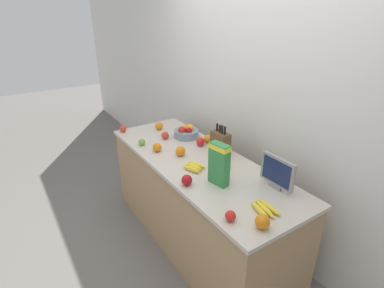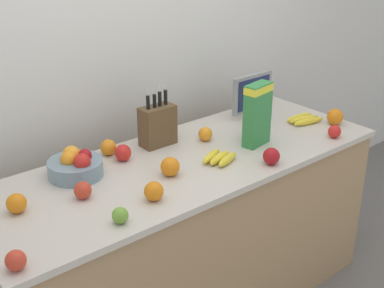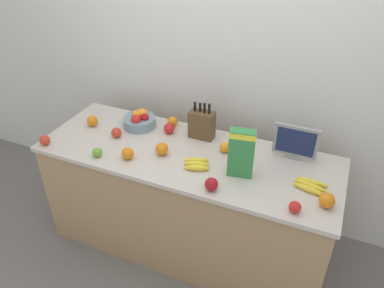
% 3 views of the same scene
% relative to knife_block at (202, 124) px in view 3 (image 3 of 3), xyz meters
% --- Properties ---
extents(ground_plane, '(14.00, 14.00, 0.00)m').
position_rel_knife_block_xyz_m(ground_plane, '(-0.01, -0.23, -0.97)').
color(ground_plane, slate).
extents(wall_back, '(9.00, 0.06, 2.60)m').
position_rel_knife_block_xyz_m(wall_back, '(-0.01, 0.35, 0.33)').
color(wall_back, silver).
rests_on(wall_back, ground_plane).
extents(counter, '(2.04, 0.74, 0.86)m').
position_rel_knife_block_xyz_m(counter, '(-0.01, -0.23, -0.54)').
color(counter, tan).
rests_on(counter, ground_plane).
extents(knife_block, '(0.18, 0.10, 0.32)m').
position_rel_knife_block_xyz_m(knife_block, '(0.00, 0.00, 0.00)').
color(knife_block, brown).
rests_on(knife_block, counter).
extents(small_monitor, '(0.28, 0.03, 0.24)m').
position_rel_knife_block_xyz_m(small_monitor, '(0.65, -0.01, 0.03)').
color(small_monitor, gray).
rests_on(small_monitor, counter).
extents(cereal_box, '(0.16, 0.09, 0.32)m').
position_rel_knife_block_xyz_m(cereal_box, '(0.38, -0.31, 0.07)').
color(cereal_box, '#338442').
rests_on(cereal_box, counter).
extents(fruit_bowl, '(0.24, 0.24, 0.13)m').
position_rel_knife_block_xyz_m(fruit_bowl, '(-0.48, -0.04, -0.05)').
color(fruit_bowl, gray).
rests_on(fruit_bowl, counter).
extents(banana_bunch_left, '(0.20, 0.17, 0.04)m').
position_rel_knife_block_xyz_m(banana_bunch_left, '(0.10, -0.34, -0.09)').
color(banana_bunch_left, yellow).
rests_on(banana_bunch_left, counter).
extents(banana_bunch_right, '(0.20, 0.13, 0.04)m').
position_rel_knife_block_xyz_m(banana_bunch_right, '(0.80, -0.27, -0.09)').
color(banana_bunch_right, yellow).
rests_on(banana_bunch_right, counter).
extents(apple_by_knife_block, '(0.07, 0.07, 0.07)m').
position_rel_knife_block_xyz_m(apple_by_knife_block, '(-0.96, -0.52, -0.07)').
color(apple_by_knife_block, red).
rests_on(apple_by_knife_block, counter).
extents(apple_leftmost, '(0.06, 0.06, 0.06)m').
position_rel_knife_block_xyz_m(apple_leftmost, '(-0.54, -0.50, -0.07)').
color(apple_leftmost, '#6B9E33').
rests_on(apple_leftmost, counter).
extents(apple_front, '(0.08, 0.08, 0.08)m').
position_rel_knife_block_xyz_m(apple_front, '(0.27, -0.52, -0.06)').
color(apple_front, '#A31419').
rests_on(apple_front, counter).
extents(apple_rear, '(0.07, 0.07, 0.07)m').
position_rel_knife_block_xyz_m(apple_rear, '(0.75, -0.51, -0.07)').
color(apple_rear, red).
rests_on(apple_rear, counter).
extents(apple_near_bananas, '(0.08, 0.08, 0.08)m').
position_rel_knife_block_xyz_m(apple_near_bananas, '(-0.24, -0.04, -0.06)').
color(apple_near_bananas, red).
rests_on(apple_near_bananas, counter).
extents(apple_middle, '(0.07, 0.07, 0.07)m').
position_rel_knife_block_xyz_m(apple_middle, '(-0.56, -0.24, -0.07)').
color(apple_middle, red).
rests_on(apple_middle, counter).
extents(orange_mid_left, '(0.08, 0.08, 0.08)m').
position_rel_knife_block_xyz_m(orange_mid_left, '(-0.26, 0.05, -0.07)').
color(orange_mid_left, orange).
rests_on(orange_mid_left, counter).
extents(orange_back_center, '(0.08, 0.08, 0.08)m').
position_rel_knife_block_xyz_m(orange_back_center, '(-0.81, -0.18, -0.06)').
color(orange_back_center, orange).
rests_on(orange_back_center, counter).
extents(orange_near_bowl, '(0.08, 0.08, 0.08)m').
position_rel_knife_block_xyz_m(orange_near_bowl, '(-0.34, -0.44, -0.06)').
color(orange_near_bowl, orange).
rests_on(orange_near_bowl, counter).
extents(orange_by_cereal, '(0.09, 0.09, 0.09)m').
position_rel_knife_block_xyz_m(orange_by_cereal, '(-0.16, -0.31, -0.06)').
color(orange_by_cereal, orange).
rests_on(orange_by_cereal, counter).
extents(orange_front_right, '(0.07, 0.07, 0.07)m').
position_rel_knife_block_xyz_m(orange_front_right, '(0.22, -0.11, -0.07)').
color(orange_front_right, orange).
rests_on(orange_front_right, counter).
extents(orange_front_center, '(0.09, 0.09, 0.09)m').
position_rel_knife_block_xyz_m(orange_front_center, '(0.91, -0.40, -0.06)').
color(orange_front_center, orange).
rests_on(orange_front_center, counter).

